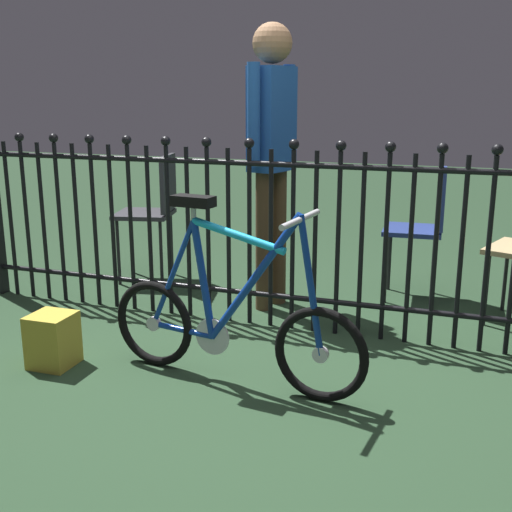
{
  "coord_description": "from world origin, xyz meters",
  "views": [
    {
      "loc": [
        1.01,
        -2.7,
        1.34
      ],
      "look_at": [
        -0.01,
        0.21,
        0.55
      ],
      "focal_mm": 44.49,
      "sensor_mm": 36.0,
      "label": 1
    }
  ],
  "objects_px": {
    "chair_charcoal": "(155,204)",
    "chair_navy": "(425,221)",
    "bicycle": "(231,321)",
    "display_crate": "(53,340)",
    "person_visitor": "(272,141)"
  },
  "relations": [
    {
      "from": "chair_charcoal",
      "to": "chair_navy",
      "type": "xyz_separation_m",
      "value": [
        1.89,
        0.18,
        -0.03
      ]
    },
    {
      "from": "bicycle",
      "to": "person_visitor",
      "type": "distance_m",
      "value": 1.38
    },
    {
      "from": "bicycle",
      "to": "chair_charcoal",
      "type": "distance_m",
      "value": 1.86
    },
    {
      "from": "bicycle",
      "to": "chair_navy",
      "type": "relative_size",
      "value": 1.51
    },
    {
      "from": "bicycle",
      "to": "chair_navy",
      "type": "xyz_separation_m",
      "value": [
        0.73,
        1.61,
        0.23
      ]
    },
    {
      "from": "chair_navy",
      "to": "person_visitor",
      "type": "relative_size",
      "value": 0.5
    },
    {
      "from": "chair_navy",
      "to": "display_crate",
      "type": "xyz_separation_m",
      "value": [
        -1.65,
        -1.74,
        -0.4
      ]
    },
    {
      "from": "person_visitor",
      "to": "bicycle",
      "type": "bearing_deg",
      "value": -81.26
    },
    {
      "from": "chair_charcoal",
      "to": "display_crate",
      "type": "distance_m",
      "value": 1.63
    },
    {
      "from": "chair_charcoal",
      "to": "chair_navy",
      "type": "bearing_deg",
      "value": 5.44
    },
    {
      "from": "bicycle",
      "to": "display_crate",
      "type": "relative_size",
      "value": 4.89
    },
    {
      "from": "chair_charcoal",
      "to": "chair_navy",
      "type": "relative_size",
      "value": 1.05
    },
    {
      "from": "bicycle",
      "to": "display_crate",
      "type": "xyz_separation_m",
      "value": [
        -0.92,
        -0.13,
        -0.17
      ]
    },
    {
      "from": "bicycle",
      "to": "display_crate",
      "type": "height_order",
      "value": "bicycle"
    },
    {
      "from": "chair_charcoal",
      "to": "display_crate",
      "type": "relative_size",
      "value": 3.39
    }
  ]
}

